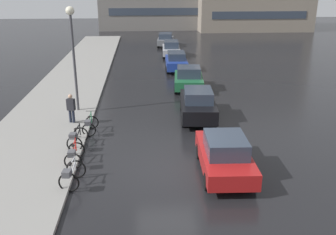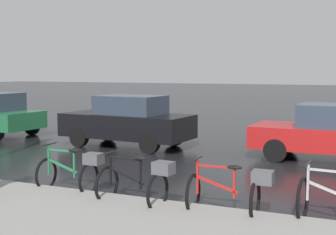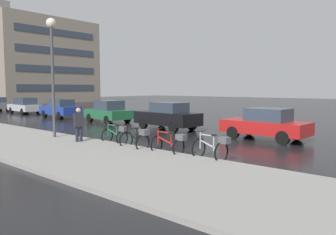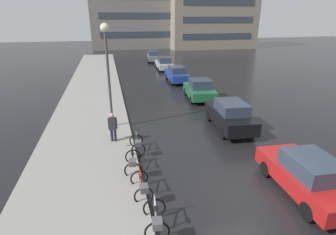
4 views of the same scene
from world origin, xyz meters
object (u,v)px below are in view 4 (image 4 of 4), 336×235
(car_blue, at_px, (177,74))
(streetlamp, at_px, (107,57))
(bicycle_second, at_px, (142,186))
(car_grey, at_px, (154,56))
(car_silver, at_px, (164,63))
(bicycle_third, at_px, (133,162))
(pedestrian, at_px, (113,127))
(car_green, at_px, (200,89))
(bicycle_farthest, at_px, (137,144))
(bicycle_nearest, at_px, (156,219))
(car_red, at_px, (308,175))
(car_black, at_px, (230,115))

(car_blue, xyz_separation_m, streetlamp, (-6.68, -10.51, 3.35))
(bicycle_second, xyz_separation_m, car_grey, (5.82, 30.41, 0.31))
(car_silver, height_order, car_grey, car_silver)
(bicycle_third, xyz_separation_m, car_grey, (5.97, 28.71, 0.30))
(car_silver, height_order, pedestrian, pedestrian)
(car_green, bearing_deg, streetlamp, -147.76)
(bicycle_third, xyz_separation_m, bicycle_farthest, (0.38, 1.68, -0.02))
(bicycle_third, xyz_separation_m, car_green, (6.25, 9.46, 0.31))
(bicycle_third, xyz_separation_m, streetlamp, (-0.71, 5.07, 3.66))
(bicycle_nearest, distance_m, bicycle_second, 1.78)
(bicycle_second, bearing_deg, car_grey, 79.17)
(car_blue, height_order, car_silver, car_blue)
(car_red, relative_size, streetlamp, 0.72)
(bicycle_third, bearing_deg, bicycle_nearest, -84.36)
(car_black, bearing_deg, bicycle_nearest, -129.16)
(bicycle_nearest, bearing_deg, car_red, 6.42)
(car_black, relative_size, car_grey, 1.02)
(bicycle_farthest, distance_m, car_red, 7.28)
(car_green, relative_size, car_silver, 0.89)
(bicycle_third, xyz_separation_m, pedestrian, (-0.70, 3.00, 0.44))
(car_grey, xyz_separation_m, pedestrian, (-6.68, -25.71, 0.15))
(car_blue, bearing_deg, car_black, -89.87)
(car_grey, bearing_deg, bicycle_nearest, -99.93)
(car_black, xyz_separation_m, car_grey, (-0.03, 25.23, -0.04))
(car_blue, relative_size, car_grey, 0.97)
(car_silver, bearing_deg, bicycle_second, -103.93)
(bicycle_second, height_order, car_green, car_green)
(bicycle_third, bearing_deg, car_blue, 69.03)
(car_silver, distance_m, pedestrian, 20.38)
(bicycle_second, relative_size, car_blue, 0.34)
(streetlamp, bearing_deg, car_silver, 68.39)
(bicycle_nearest, height_order, streetlamp, streetlamp)
(car_black, relative_size, car_silver, 0.99)
(bicycle_second, xyz_separation_m, car_blue, (5.82, 17.28, 0.33))
(car_grey, bearing_deg, bicycle_third, -101.75)
(bicycle_farthest, height_order, car_grey, car_grey)
(bicycle_third, distance_m, car_blue, 16.69)
(bicycle_second, distance_m, car_grey, 30.96)
(car_blue, xyz_separation_m, car_grey, (0.00, 13.13, -0.01))
(car_green, bearing_deg, bicycle_farthest, -127.02)
(bicycle_third, xyz_separation_m, car_blue, (5.97, 15.58, 0.31))
(bicycle_farthest, distance_m, car_green, 9.75)
(bicycle_nearest, xyz_separation_m, bicycle_farthest, (0.04, 5.14, -0.02))
(bicycle_second, xyz_separation_m, bicycle_farthest, (0.23, 3.38, 0.00))
(bicycle_third, height_order, car_black, car_black)
(bicycle_farthest, bearing_deg, car_red, -38.17)
(streetlamp, bearing_deg, car_black, -13.34)
(bicycle_second, distance_m, car_black, 7.82)
(car_blue, relative_size, pedestrian, 2.52)
(car_black, height_order, car_blue, car_black)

